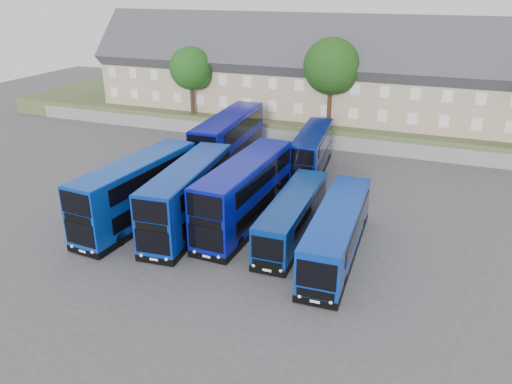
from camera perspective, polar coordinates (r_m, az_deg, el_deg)
The scene contains 13 objects.
ground at distance 33.24m, azimuth -6.02°, elevation -6.42°, with size 120.00×120.00×0.00m, color #49494F.
retaining_wall at distance 53.71m, azimuth 5.69°, elevation 6.03°, with size 70.00×0.40×1.50m, color slate.
earth_bank at distance 63.00m, azimuth 8.26°, elevation 8.66°, with size 80.00×20.00×2.00m, color #4D542F.
terrace_row at distance 58.83m, azimuth 4.70°, elevation 13.39°, with size 48.00×10.40×11.20m.
dd_front_left at distance 36.74m, azimuth -13.44°, elevation -0.09°, with size 3.58×11.73×4.60m.
dd_front_mid at distance 35.37m, azimuth -7.71°, elevation -0.63°, with size 3.62×11.53×4.51m.
dd_front_right at distance 35.34m, azimuth -1.25°, elevation -0.26°, with size 3.10×11.93×4.71m.
dd_rear_left at distance 46.82m, azimuth -3.11°, elevation 5.70°, with size 3.55×12.46×4.90m.
dd_rear_right at distance 45.39m, azimuth 6.40°, elevation 4.43°, with size 3.27×10.19×3.98m.
coach_east_a at distance 34.00m, azimuth 4.20°, elevation -2.89°, with size 2.57×10.91×2.96m.
coach_east_b at distance 31.90m, azimuth 9.23°, elevation -4.69°, with size 2.97×12.00×3.25m.
tree_west at distance 58.42m, azimuth -7.29°, elevation 13.67°, with size 4.80×4.80×7.65m.
tree_mid at distance 53.10m, azimuth 8.79°, elevation 13.79°, with size 5.76×5.76×9.18m.
Camera 1 is at (13.75, -25.58, 16.18)m, focal length 35.00 mm.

